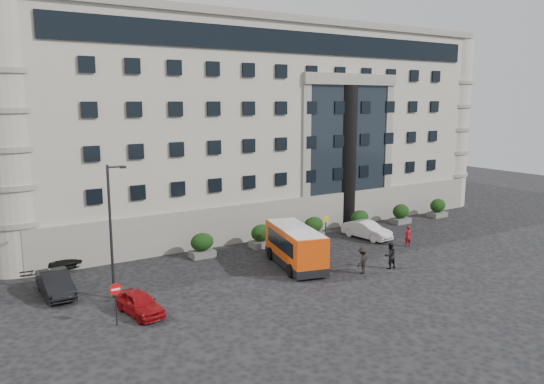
% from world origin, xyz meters
% --- Properties ---
extents(ground, '(120.00, 120.00, 0.00)m').
position_xyz_m(ground, '(0.00, 0.00, 0.00)').
color(ground, black).
rests_on(ground, ground).
extents(civic_building, '(44.00, 24.00, 18.00)m').
position_xyz_m(civic_building, '(6.00, 22.00, 9.00)').
color(civic_building, '#A5A091').
rests_on(civic_building, ground).
extents(entrance_column, '(1.80, 1.80, 13.00)m').
position_xyz_m(entrance_column, '(12.00, 10.30, 6.50)').
color(entrance_column, black).
rests_on(entrance_column, ground).
extents(hedge_a, '(1.80, 1.26, 1.84)m').
position_xyz_m(hedge_a, '(-4.00, 7.80, 0.93)').
color(hedge_a, '#5D5D5A').
rests_on(hedge_a, ground).
extents(hedge_b, '(1.80, 1.26, 1.84)m').
position_xyz_m(hedge_b, '(1.20, 7.80, 0.93)').
color(hedge_b, '#5D5D5A').
rests_on(hedge_b, ground).
extents(hedge_c, '(1.80, 1.26, 1.84)m').
position_xyz_m(hedge_c, '(6.40, 7.80, 0.93)').
color(hedge_c, '#5D5D5A').
rests_on(hedge_c, ground).
extents(hedge_d, '(1.80, 1.26, 1.84)m').
position_xyz_m(hedge_d, '(11.60, 7.80, 0.93)').
color(hedge_d, '#5D5D5A').
rests_on(hedge_d, ground).
extents(hedge_e, '(1.80, 1.26, 1.84)m').
position_xyz_m(hedge_e, '(16.80, 7.80, 0.93)').
color(hedge_e, '#5D5D5A').
rests_on(hedge_e, ground).
extents(hedge_f, '(1.80, 1.26, 1.84)m').
position_xyz_m(hedge_f, '(22.00, 7.80, 0.93)').
color(hedge_f, '#5D5D5A').
rests_on(hedge_f, ground).
extents(street_lamp, '(1.16, 0.18, 8.00)m').
position_xyz_m(street_lamp, '(-11.94, 3.00, 4.37)').
color(street_lamp, '#262628').
rests_on(street_lamp, ground).
extents(bus_stop_sign, '(0.50, 0.08, 2.52)m').
position_xyz_m(bus_stop_sign, '(5.50, 5.00, 1.73)').
color(bus_stop_sign, '#262628').
rests_on(bus_stop_sign, ground).
extents(no_entry_sign, '(0.64, 0.16, 2.32)m').
position_xyz_m(no_entry_sign, '(-13.00, -1.04, 1.65)').
color(no_entry_sign, '#262628').
rests_on(no_entry_sign, ground).
extents(minibus, '(3.87, 7.07, 2.80)m').
position_xyz_m(minibus, '(0.63, 2.24, 1.55)').
color(minibus, '#DD430A').
rests_on(minibus, ground).
extents(parked_car_a, '(2.06, 3.93, 1.27)m').
position_xyz_m(parked_car_a, '(-11.50, -0.21, 0.64)').
color(parked_car_a, maroon).
rests_on(parked_car_a, ground).
extents(parked_car_b, '(1.63, 4.51, 1.48)m').
position_xyz_m(parked_car_b, '(-14.84, 5.33, 0.74)').
color(parked_car_b, black).
rests_on(parked_car_b, ground).
extents(parked_car_c, '(2.55, 4.82, 1.33)m').
position_xyz_m(parked_car_c, '(-15.55, 11.96, 0.67)').
color(parked_car_c, black).
rests_on(parked_car_c, ground).
extents(parked_car_d, '(3.17, 5.69, 1.50)m').
position_xyz_m(parked_car_d, '(-13.59, 11.98, 0.75)').
color(parked_car_d, black).
rests_on(parked_car_d, ground).
extents(white_taxi, '(2.20, 4.67, 1.48)m').
position_xyz_m(white_taxi, '(10.17, 5.28, 0.74)').
color(white_taxi, silver).
rests_on(white_taxi, ground).
extents(pedestrian_a, '(0.68, 0.50, 1.71)m').
position_xyz_m(pedestrian_a, '(11.26, 1.65, 0.86)').
color(pedestrian_a, maroon).
rests_on(pedestrian_a, ground).
extents(pedestrian_b, '(0.96, 0.78, 1.86)m').
position_xyz_m(pedestrian_b, '(5.93, -1.71, 0.93)').
color(pedestrian_b, black).
rests_on(pedestrian_b, ground).
extents(pedestrian_c, '(1.38, 1.11, 1.86)m').
position_xyz_m(pedestrian_c, '(3.56, -1.53, 0.93)').
color(pedestrian_c, black).
rests_on(pedestrian_c, ground).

